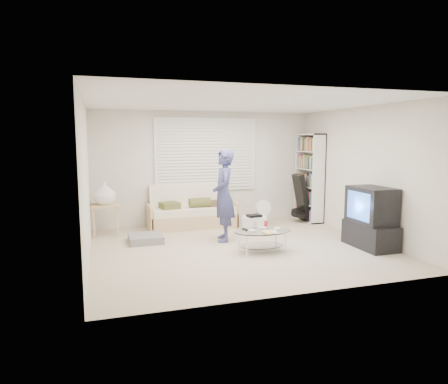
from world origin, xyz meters
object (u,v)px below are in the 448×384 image
object	(u,v)px
futon_sofa	(192,213)
coffee_table	(262,234)
bookshelf	(309,178)
tv_unit	(371,218)

from	to	relation	value
futon_sofa	coffee_table	size ratio (longest dim) A/B	1.89
bookshelf	coffee_table	world-z (taller)	bookshelf
futon_sofa	tv_unit	size ratio (longest dim) A/B	1.78
coffee_table	tv_unit	bearing A→B (deg)	-9.19
bookshelf	coffee_table	distance (m)	3.01
tv_unit	coffee_table	distance (m)	1.95
futon_sofa	bookshelf	size ratio (longest dim) A/B	0.94
futon_sofa	bookshelf	world-z (taller)	bookshelf
bookshelf	tv_unit	bearing A→B (deg)	-92.98
bookshelf	coffee_table	size ratio (longest dim) A/B	2.01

